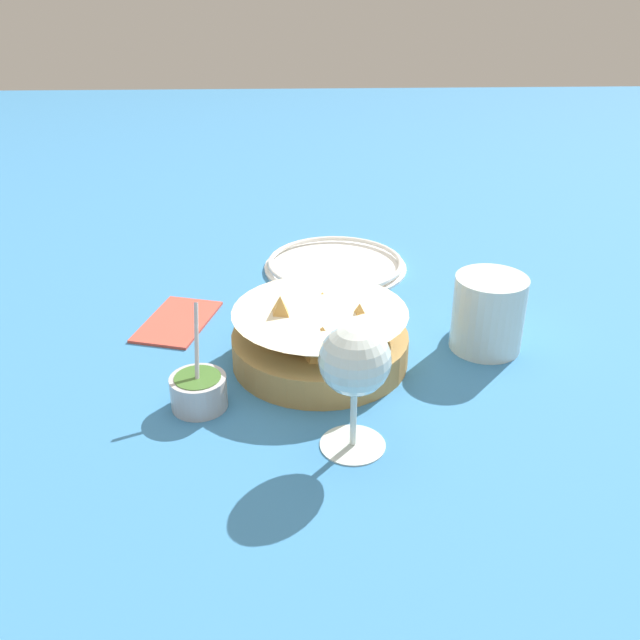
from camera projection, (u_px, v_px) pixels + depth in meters
name	position (u px, v px, depth m)	size (l,w,h in m)	color
ground_plane	(350.00, 376.00, 0.89)	(4.00, 4.00, 0.00)	teal
food_basket	(320.00, 339.00, 0.90)	(0.22, 0.22, 0.10)	#B2894C
sauce_cup	(199.00, 390.00, 0.82)	(0.07, 0.07, 0.12)	#B7B7BC
wine_glass	(355.00, 365.00, 0.72)	(0.07, 0.07, 0.14)	silver
beer_mug	(488.00, 315.00, 0.93)	(0.13, 0.09, 0.10)	silver
side_plate	(334.00, 264.00, 1.18)	(0.23, 0.23, 0.01)	white
napkin	(177.00, 320.00, 1.01)	(0.16, 0.12, 0.01)	#DB4C3D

